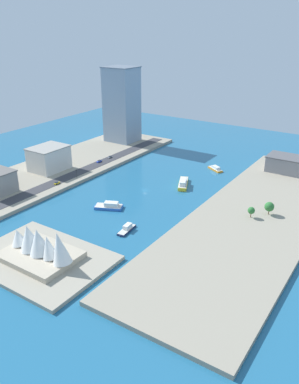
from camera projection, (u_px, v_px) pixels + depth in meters
ground_plane at (145, 190)px, 284.25m from camera, size 440.00×440.00×0.00m
quay_west at (255, 217)px, 241.96m from camera, size 70.00×240.00×2.45m
quay_east at (63, 167)px, 325.58m from camera, size 70.00×240.00×2.45m
peninsula_point at (41, 260)px, 199.45m from camera, size 69.23×50.12×2.00m
road_strip at (82, 171)px, 314.19m from camera, size 11.01×228.00×0.15m
patrol_launch_navy at (127, 229)px, 228.52m from camera, size 6.33×15.99×3.79m
catamaran_blue at (109, 206)px, 256.10m from camera, size 19.48×14.60×4.50m
water_taxi_orange at (215, 169)px, 322.65m from camera, size 15.22×11.78×3.57m
ferry_yellow_fast at (183, 183)px, 291.58m from camera, size 15.45×25.10×5.60m
hotel_broad_white at (49, 158)px, 313.83m from camera, size 23.52×29.11×18.93m
warehouse_low_gray at (288, 164)px, 310.45m from camera, size 32.01×20.80×12.55m
tower_tall_glass at (122, 105)px, 382.15m from camera, size 29.63×26.75×71.41m
sedan_silver at (110, 157)px, 344.42m from camera, size 2.12×4.77×1.46m
taxi_yellow_cab at (57, 183)px, 288.28m from camera, size 1.95×4.97×1.59m
hatchback_blue at (99, 161)px, 333.48m from camera, size 2.03×5.23×1.64m
traffic_light_waterfront at (76, 172)px, 299.33m from camera, size 0.36×0.36×6.50m
opera_landmark at (40, 247)px, 196.06m from camera, size 41.55×28.28×19.45m
park_tree_cluster at (264, 208)px, 240.16m from camera, size 12.95×15.12×8.21m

